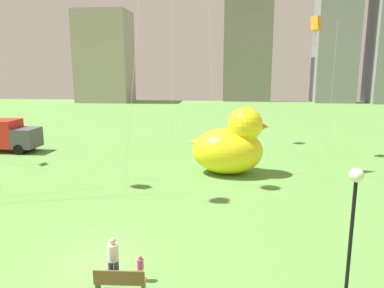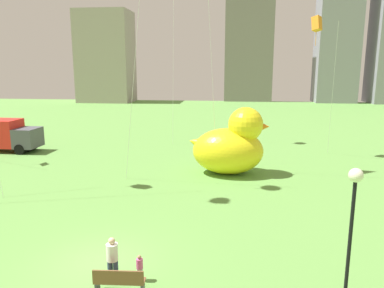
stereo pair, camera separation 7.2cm
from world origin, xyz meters
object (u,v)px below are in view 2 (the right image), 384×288
(park_bench, at_px, (119,280))
(person_child, at_px, (140,267))
(lamppost, at_px, (354,200))
(box_truck, at_px, (1,135))
(kite_orange, at_px, (317,25))
(person_adult, at_px, (112,258))
(giant_inflatable_duck, at_px, (231,146))

(park_bench, bearing_deg, person_child, 59.17)
(park_bench, height_order, person_child, person_child)
(lamppost, distance_m, box_truck, 30.79)
(park_bench, height_order, kite_orange, kite_orange)
(lamppost, bearing_deg, person_adult, -179.48)
(person_adult, bearing_deg, giant_inflatable_duck, 74.40)
(person_adult, bearing_deg, park_bench, -57.61)
(person_adult, bearing_deg, kite_orange, 62.68)
(park_bench, distance_m, giant_inflatable_duck, 15.30)
(giant_inflatable_duck, distance_m, lamppost, 14.66)
(box_truck, distance_m, kite_orange, 28.41)
(person_child, bearing_deg, giant_inflatable_duck, 77.81)
(person_child, distance_m, kite_orange, 24.55)
(giant_inflatable_duck, distance_m, box_truck, 20.86)
(lamppost, relative_size, box_truck, 0.67)
(park_bench, height_order, box_truck, box_truck)
(person_child, bearing_deg, lamppost, -0.55)
(person_adult, relative_size, lamppost, 0.38)
(person_adult, distance_m, box_truck, 25.06)
(person_adult, xyz_separation_m, box_truck, (-16.33, 19.01, 0.55))
(park_bench, xyz_separation_m, giant_inflatable_duck, (3.51, 14.82, 1.53))
(park_bench, height_order, lamppost, lamppost)
(giant_inflatable_duck, height_order, box_truck, giant_inflatable_duck)
(park_bench, xyz_separation_m, lamppost, (7.44, 0.75, 2.83))
(person_adult, height_order, kite_orange, kite_orange)
(park_bench, relative_size, person_child, 1.76)
(lamppost, height_order, kite_orange, kite_orange)
(person_adult, xyz_separation_m, lamppost, (7.88, 0.07, 2.40))
(person_adult, relative_size, box_truck, 0.25)
(person_adult, height_order, person_child, person_adult)
(person_child, xyz_separation_m, box_truck, (-17.25, 18.87, 0.91))
(person_child, height_order, giant_inflatable_duck, giant_inflatable_duck)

